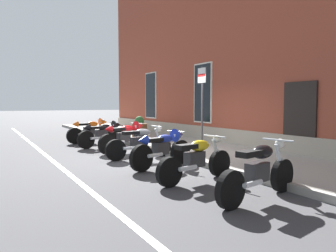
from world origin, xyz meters
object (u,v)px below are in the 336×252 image
Objects in this scene: motorcycle_orange_sport at (92,129)px; motorcycle_black_naked at (260,171)px; motorcycle_blue_sport at (164,147)px; motorcycle_grey_naked at (140,143)px; motorcycle_red_sport at (127,136)px; barrel_planter at (139,129)px; motorcycle_black_sport at (104,133)px; motorcycle_yellow_naked at (197,159)px; parking_sign at (202,98)px.

motorcycle_black_naked is (9.37, 0.10, -0.07)m from motorcycle_orange_sport.
motorcycle_grey_naked is at bearing 178.58° from motorcycle_blue_sport.
motorcycle_orange_sport is at bearing -175.78° from motorcycle_red_sport.
motorcycle_red_sport is at bearing -32.57° from barrel_planter.
motorcycle_black_sport is 1.60m from motorcycle_red_sport.
barrel_planter reaches higher than motorcycle_orange_sport.
motorcycle_red_sport is (1.58, 0.24, 0.02)m from motorcycle_black_sport.
motorcycle_grey_naked is 4.75m from motorcycle_black_naked.
motorcycle_blue_sport is 0.94× the size of motorcycle_black_naked.
motorcycle_yellow_naked is 0.97× the size of motorcycle_black_naked.
motorcycle_black_sport is 4.44m from parking_sign.
motorcycle_orange_sport is 2.18× the size of barrel_planter.
parking_sign is (-3.83, 1.59, 1.32)m from motorcycle_black_naked.
motorcycle_orange_sport is 2.10m from barrel_planter.
motorcycle_red_sport is (3.21, 0.24, 0.01)m from motorcycle_orange_sport.
motorcycle_blue_sport is 2.16m from parking_sign.
motorcycle_blue_sport is 0.97× the size of motorcycle_yellow_naked.
motorcycle_grey_naked is 4.73m from barrel_planter.
parking_sign reaches higher than motorcycle_yellow_naked.
motorcycle_black_sport reaches higher than motorcycle_yellow_naked.
motorcycle_red_sport is 0.79× the size of parking_sign.
motorcycle_orange_sport is at bearing -163.08° from parking_sign.
barrel_planter is at bearing 80.91° from motorcycle_orange_sport.
motorcycle_black_sport is 0.98× the size of motorcycle_yellow_naked.
motorcycle_black_naked is at bearing 0.18° from motorcycle_grey_naked.
barrel_planter is at bearing 167.66° from motorcycle_black_naked.
motorcycle_black_sport is at bearing -178.29° from motorcycle_grey_naked.
motorcycle_grey_naked is at bearing -24.93° from barrel_planter.
parking_sign is (5.54, 1.69, 1.25)m from motorcycle_orange_sport.
motorcycle_orange_sport is at bearing -179.55° from motorcycle_blue_sport.
parking_sign reaches higher than motorcycle_blue_sport.
motorcycle_orange_sport reaches higher than motorcycle_blue_sport.
motorcycle_black_sport is 1.01× the size of motorcycle_blue_sport.
barrel_planter is (0.33, 2.08, -0.03)m from motorcycle_orange_sport.
motorcycle_black_sport is 1.00× the size of motorcycle_red_sport.
parking_sign reaches higher than motorcycle_red_sport.
motorcycle_blue_sport reaches higher than motorcycle_yellow_naked.
motorcycle_black_sport is at bearing -0.15° from motorcycle_orange_sport.
parking_sign is at bearing 157.52° from motorcycle_black_naked.
motorcycle_red_sport is 4.57m from motorcycle_yellow_naked.
motorcycle_black_naked is at bearing 6.26° from motorcycle_yellow_naked.
barrel_planter reaches higher than motorcycle_black_sport.
motorcycle_yellow_naked is at bearing -4.31° from motorcycle_blue_sport.
motorcycle_black_naked reaches higher than motorcycle_yellow_naked.
motorcycle_grey_naked is 2.30× the size of barrel_planter.
motorcycle_grey_naked is at bearing 1.05° from motorcycle_orange_sport.
motorcycle_blue_sport reaches higher than motorcycle_grey_naked.
motorcycle_orange_sport is at bearing 179.44° from motorcycle_yellow_naked.
barrel_planter reaches higher than motorcycle_black_naked.
motorcycle_yellow_naked is 1.61m from motorcycle_black_naked.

